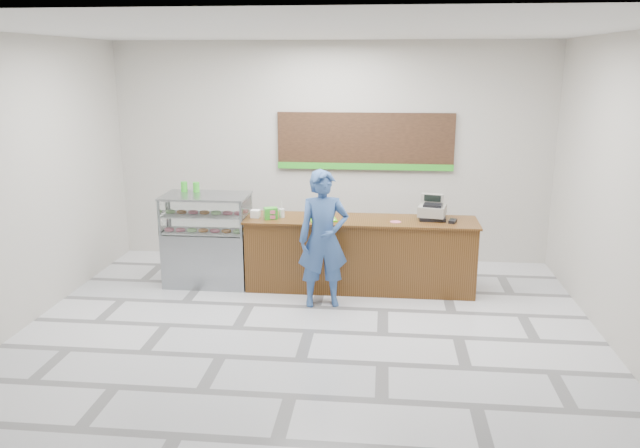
# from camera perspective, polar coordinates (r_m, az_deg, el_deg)

# --- Properties ---
(floor) EXTENTS (7.00, 7.00, 0.00)m
(floor) POSITION_cam_1_polar(r_m,az_deg,el_deg) (7.68, -1.02, -9.76)
(floor) COLOR silver
(floor) RESTS_ON ground
(back_wall) EXTENTS (7.00, 0.00, 7.00)m
(back_wall) POSITION_cam_1_polar(r_m,az_deg,el_deg) (10.08, 0.99, 6.51)
(back_wall) COLOR beige
(back_wall) RESTS_ON floor
(ceiling) EXTENTS (7.00, 7.00, 0.00)m
(ceiling) POSITION_cam_1_polar(r_m,az_deg,el_deg) (7.00, -1.16, 17.31)
(ceiling) COLOR silver
(ceiling) RESTS_ON back_wall
(sales_counter) EXTENTS (3.26, 0.76, 1.03)m
(sales_counter) POSITION_cam_1_polar(r_m,az_deg,el_deg) (8.90, 3.68, -2.76)
(sales_counter) COLOR brown
(sales_counter) RESTS_ON floor
(display_case) EXTENTS (1.22, 0.72, 1.33)m
(display_case) POSITION_cam_1_polar(r_m,az_deg,el_deg) (9.21, -10.25, -1.34)
(display_case) COLOR gray
(display_case) RESTS_ON floor
(menu_board) EXTENTS (2.80, 0.06, 0.90)m
(menu_board) POSITION_cam_1_polar(r_m,az_deg,el_deg) (9.98, 4.15, 7.46)
(menu_board) COLOR black
(menu_board) RESTS_ON back_wall
(cash_register) EXTENTS (0.43, 0.45, 0.34)m
(cash_register) POSITION_cam_1_polar(r_m,az_deg,el_deg) (8.86, 10.22, 1.26)
(cash_register) COLOR black
(cash_register) RESTS_ON sales_counter
(card_terminal) EXTENTS (0.14, 0.19, 0.04)m
(card_terminal) POSITION_cam_1_polar(r_m,az_deg,el_deg) (8.74, 12.04, 0.26)
(card_terminal) COLOR black
(card_terminal) RESTS_ON sales_counter
(serving_tray) EXTENTS (0.42, 0.34, 0.02)m
(serving_tray) POSITION_cam_1_polar(r_m,az_deg,el_deg) (8.68, 0.30, 0.42)
(serving_tray) COLOR #4CC50B
(serving_tray) RESTS_ON sales_counter
(napkin_box) EXTENTS (0.13, 0.13, 0.11)m
(napkin_box) POSITION_cam_1_polar(r_m,az_deg,el_deg) (8.88, -5.93, 0.94)
(napkin_box) COLOR white
(napkin_box) RESTS_ON sales_counter
(straw_cup) EXTENTS (0.08, 0.08, 0.12)m
(straw_cup) POSITION_cam_1_polar(r_m,az_deg,el_deg) (8.84, -3.53, 1.00)
(straw_cup) COLOR silver
(straw_cup) RESTS_ON sales_counter
(promo_box) EXTENTS (0.21, 0.18, 0.16)m
(promo_box) POSITION_cam_1_polar(r_m,az_deg,el_deg) (8.77, -4.53, 0.98)
(promo_box) COLOR green
(promo_box) RESTS_ON sales_counter
(donut_decal) EXTENTS (0.15, 0.15, 0.00)m
(donut_decal) POSITION_cam_1_polar(r_m,az_deg,el_deg) (8.65, 6.93, 0.20)
(donut_decal) COLOR #D25F77
(donut_decal) RESTS_ON sales_counter
(green_cup_left) EXTENTS (0.09, 0.09, 0.15)m
(green_cup_left) POSITION_cam_1_polar(r_m,az_deg,el_deg) (9.33, -12.31, 3.36)
(green_cup_left) COLOR green
(green_cup_left) RESTS_ON display_case
(green_cup_right) EXTENTS (0.09, 0.09, 0.14)m
(green_cup_right) POSITION_cam_1_polar(r_m,az_deg,el_deg) (9.26, -11.25, 3.33)
(green_cup_right) COLOR green
(green_cup_right) RESTS_ON display_case
(customer) EXTENTS (0.74, 0.57, 1.83)m
(customer) POSITION_cam_1_polar(r_m,az_deg,el_deg) (8.19, 0.31, -1.38)
(customer) COLOR #31518B
(customer) RESTS_ON floor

